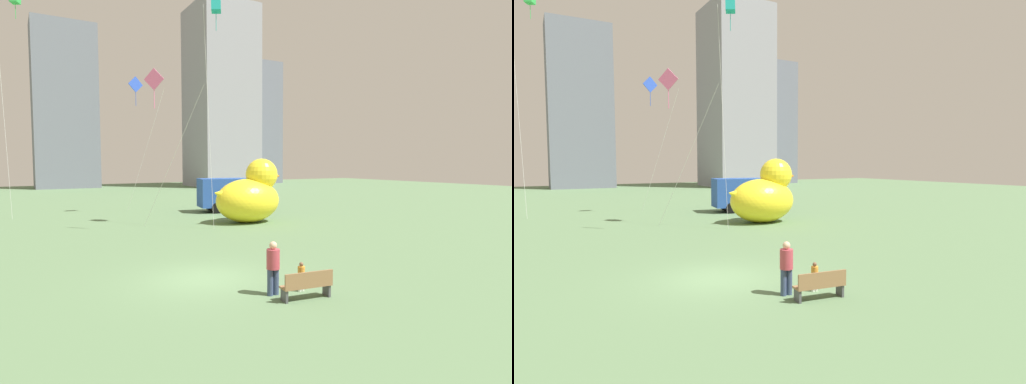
{
  "view_description": "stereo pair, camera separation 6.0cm",
  "coord_description": "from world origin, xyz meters",
  "views": [
    {
      "loc": [
        -5.94,
        -14.0,
        4.27
      ],
      "look_at": [
        4.56,
        4.01,
        2.77
      ],
      "focal_mm": 29.49,
      "sensor_mm": 36.0,
      "label": 1
    },
    {
      "loc": [
        -5.89,
        -14.03,
        4.27
      ],
      "look_at": [
        4.56,
        4.01,
        2.77
      ],
      "focal_mm": 29.49,
      "sensor_mm": 36.0,
      "label": 2
    }
  ],
  "objects": [
    {
      "name": "giant_inflatable_duck",
      "position": [
        8.58,
        11.71,
        1.91
      ],
      "size": [
        5.43,
        3.48,
        4.5
      ],
      "color": "yellow",
      "rests_on": "ground"
    },
    {
      "name": "park_bench",
      "position": [
        1.87,
        -3.77,
        0.48
      ],
      "size": [
        1.71,
        0.65,
        0.9
      ],
      "color": "olive",
      "rests_on": "ground"
    },
    {
      "name": "ground_plane",
      "position": [
        0.0,
        0.0,
        0.0
      ],
      "size": [
        140.0,
        140.0,
        0.0
      ],
      "primitive_type": "plane",
      "color": "#577850"
    },
    {
      "name": "person_child",
      "position": [
        2.2,
        -3.0,
        0.54
      ],
      "size": [
        0.24,
        0.24,
        0.97
      ],
      "color": "silver",
      "rests_on": "ground"
    },
    {
      "name": "kite_teal",
      "position": [
        5.61,
        10.84,
        14.16
      ],
      "size": [
        1.08,
        1.21,
        14.86
      ],
      "color": "silver",
      "rests_on": "ground"
    },
    {
      "name": "kite_blue",
      "position": [
        3.01,
        20.48,
        10.0
      ],
      "size": [
        3.11,
        2.68,
        11.09
      ],
      "color": "silver",
      "rests_on": "ground"
    },
    {
      "name": "box_truck",
      "position": [
        10.29,
        18.26,
        1.44
      ],
      "size": [
        5.96,
        3.21,
        2.85
      ],
      "color": "#264CA5",
      "rests_on": "ground"
    },
    {
      "name": "person_adult",
      "position": [
        1.19,
        -2.86,
        0.96
      ],
      "size": [
        0.43,
        0.43,
        1.74
      ],
      "color": "#38476B",
      "rests_on": "ground"
    },
    {
      "name": "city_skyline",
      "position": [
        23.33,
        57.4,
        13.93
      ],
      "size": [
        44.21,
        20.3,
        30.57
      ],
      "color": "slate",
      "rests_on": "ground"
    },
    {
      "name": "kite_pink",
      "position": [
        1.59,
        10.68,
        8.72
      ],
      "size": [
        3.62,
        3.6,
        9.73
      ],
      "color": "silver",
      "rests_on": "ground"
    }
  ]
}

